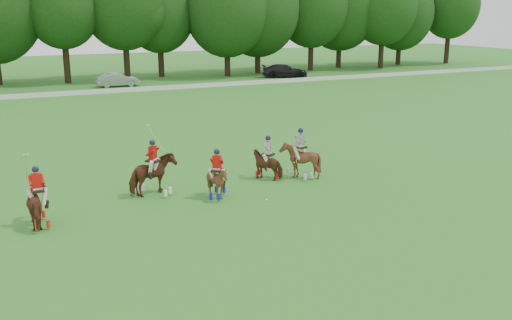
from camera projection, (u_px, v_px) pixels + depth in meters
name	position (u px, v px, depth m)	size (l,w,h in m)	color
ground	(249.00, 230.00, 21.03)	(180.00, 180.00, 0.00)	#287421
tree_line	(65.00, 6.00, 61.03)	(117.98, 14.32, 14.75)	black
boundary_rail	(83.00, 92.00, 54.19)	(120.00, 0.10, 0.44)	white
car_mid	(118.00, 80.00, 59.77)	(1.50, 4.30, 1.42)	#98989D
car_right	(285.00, 71.00, 67.94)	(2.19, 5.38, 1.56)	black
polo_red_a	(39.00, 204.00, 21.24)	(1.19, 1.93, 2.85)	#532616
polo_red_b	(154.00, 175.00, 24.71)	(2.34, 2.34, 3.02)	#532616
polo_red_c	(217.00, 181.00, 24.37)	(1.69, 1.73, 2.17)	#532616
polo_stripe_a	(268.00, 163.00, 27.23)	(1.64, 1.70, 2.11)	#532616
polo_stripe_b	(300.00, 160.00, 27.31)	(1.69, 1.83, 2.44)	#532616
polo_ball	(266.00, 200.00, 24.17)	(0.09, 0.09, 0.09)	white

